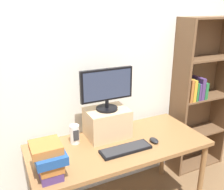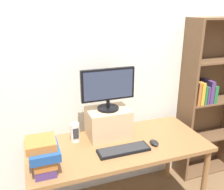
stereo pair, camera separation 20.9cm
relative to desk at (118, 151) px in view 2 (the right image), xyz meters
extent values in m
cube|color=silver|center=(0.00, 0.46, 0.63)|extent=(7.00, 0.08, 2.60)
cube|color=olive|center=(0.00, 0.00, 0.06)|extent=(1.57, 0.70, 0.04)
cylinder|color=olive|center=(0.73, -0.30, -0.32)|extent=(0.05, 0.05, 0.71)
cylinder|color=olive|center=(-0.73, 0.30, -0.32)|extent=(0.05, 0.05, 0.71)
cylinder|color=olive|center=(0.73, 0.30, -0.32)|extent=(0.05, 0.05, 0.71)
cube|color=brown|center=(0.89, 0.28, 0.22)|extent=(0.03, 0.28, 1.79)
cube|color=brown|center=(1.22, 0.42, 0.22)|extent=(0.69, 0.01, 1.79)
cube|color=brown|center=(1.22, 0.28, -0.66)|extent=(0.64, 0.27, 0.02)
cube|color=brown|center=(1.22, 0.28, -0.22)|extent=(0.64, 0.27, 0.02)
cube|color=brown|center=(1.22, 0.28, 0.23)|extent=(0.64, 0.27, 0.02)
cube|color=brown|center=(1.22, 0.28, 0.68)|extent=(0.64, 0.27, 0.02)
cube|color=brown|center=(1.22, 0.28, 1.10)|extent=(0.64, 0.27, 0.02)
cube|color=#AD662D|center=(0.95, 0.26, 0.36)|extent=(0.04, 0.20, 0.25)
cube|color=gold|center=(1.00, 0.26, 0.36)|extent=(0.04, 0.20, 0.24)
cube|color=#236B38|center=(1.04, 0.26, 0.34)|extent=(0.03, 0.20, 0.20)
cube|color=#4C336B|center=(1.07, 0.26, 0.33)|extent=(0.03, 0.20, 0.19)
cube|color=#4C336B|center=(1.11, 0.26, 0.36)|extent=(0.05, 0.20, 0.24)
cube|color=#236B38|center=(1.16, 0.26, 0.33)|extent=(0.04, 0.20, 0.19)
cube|color=tan|center=(-0.03, 0.17, 0.21)|extent=(0.38, 0.29, 0.27)
cylinder|color=black|center=(-0.03, 0.17, 0.35)|extent=(0.19, 0.19, 0.02)
cylinder|color=black|center=(-0.03, 0.17, 0.40)|extent=(0.03, 0.03, 0.07)
cube|color=black|center=(-0.03, 0.17, 0.57)|extent=(0.48, 0.04, 0.28)
cube|color=#2D3851|center=(-0.03, 0.15, 0.57)|extent=(0.44, 0.00, 0.25)
cube|color=black|center=(0.00, -0.13, 0.09)|extent=(0.44, 0.14, 0.02)
cube|color=#28282B|center=(0.00, -0.13, 0.10)|extent=(0.41, 0.12, 0.00)
ellipsoid|color=black|center=(0.29, -0.11, 0.09)|extent=(0.06, 0.10, 0.04)
cube|color=#4C336B|center=(-0.64, -0.16, 0.11)|extent=(0.15, 0.25, 0.07)
cube|color=#AD662D|center=(-0.64, -0.18, 0.17)|extent=(0.16, 0.22, 0.07)
cube|color=navy|center=(-0.63, -0.17, 0.24)|extent=(0.21, 0.27, 0.06)
cube|color=#AD662D|center=(-0.65, -0.16, 0.30)|extent=(0.21, 0.21, 0.06)
cylinder|color=silver|center=(-0.34, 0.18, 0.16)|extent=(0.08, 0.08, 0.17)
cube|color=#2D2D30|center=(-0.34, 0.14, 0.17)|extent=(0.05, 0.00, 0.10)
camera|label=1|loc=(-0.89, -1.71, 1.21)|focal=40.00mm
camera|label=2|loc=(-0.70, -1.79, 1.21)|focal=40.00mm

